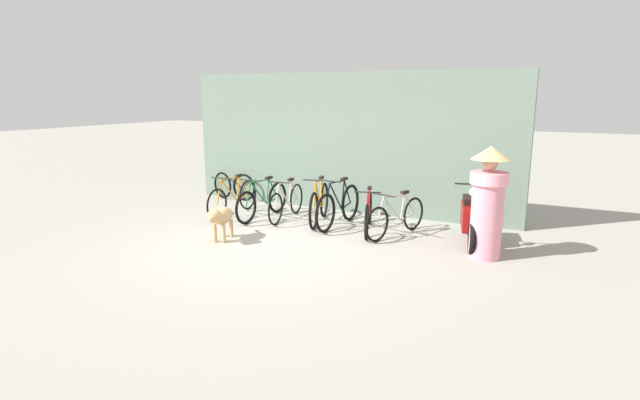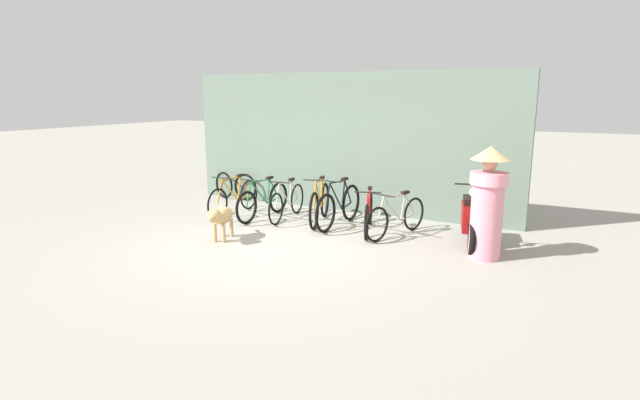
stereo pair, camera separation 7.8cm
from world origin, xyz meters
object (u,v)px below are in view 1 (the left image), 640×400
at_px(motorcycle, 470,218).
at_px(stray_dog, 221,217).
at_px(bicycle_4, 339,207).
at_px(bicycle_6, 396,217).
at_px(bicycle_1, 263,201).
at_px(bicycle_3, 319,204).
at_px(bicycle_5, 368,213).
at_px(spare_tire_right, 223,185).
at_px(spare_tire_left, 244,187).
at_px(bicycle_2, 286,202).
at_px(person_in_robes, 488,200).
at_px(bicycle_0, 233,198).

bearing_deg(motorcycle, stray_dog, -78.84).
height_order(bicycle_4, bicycle_6, bicycle_4).
bearing_deg(bicycle_1, bicycle_3, 100.32).
relative_size(bicycle_5, spare_tire_right, 2.55).
relative_size(bicycle_5, spare_tire_left, 2.52).
bearing_deg(bicycle_2, bicycle_3, 84.54).
relative_size(motorcycle, spare_tire_left, 2.88).
height_order(bicycle_5, spare_tire_left, bicycle_5).
relative_size(bicycle_2, bicycle_6, 1.02).
height_order(bicycle_1, bicycle_4, bicycle_4).
bearing_deg(bicycle_3, bicycle_1, -96.89).
bearing_deg(bicycle_3, bicycle_2, -104.03).
height_order(bicycle_6, motorcycle, motorcycle).
distance_m(bicycle_4, person_in_robes, 2.89).
xyz_separation_m(person_in_robes, spare_tire_right, (-6.31, 1.73, -0.58)).
distance_m(bicycle_2, motorcycle, 3.57).
xyz_separation_m(bicycle_2, spare_tire_left, (-1.77, 1.03, -0.02)).
distance_m(bicycle_3, bicycle_4, 0.44).
relative_size(bicycle_4, stray_dog, 1.76).
bearing_deg(bicycle_0, bicycle_2, 96.97).
relative_size(bicycle_3, spare_tire_right, 2.60).
xyz_separation_m(bicycle_6, person_in_robes, (1.59, -0.54, 0.57)).
relative_size(bicycle_1, bicycle_2, 1.06).
height_order(stray_dog, spare_tire_left, spare_tire_left).
bearing_deg(spare_tire_left, bicycle_1, -42.36).
bearing_deg(bicycle_0, bicycle_4, 91.70).
bearing_deg(stray_dog, bicycle_2, 158.55).
bearing_deg(bicycle_1, spare_tire_left, -130.86).
distance_m(motorcycle, spare_tire_left, 5.45).
relative_size(bicycle_2, person_in_robes, 0.96).
distance_m(stray_dog, spare_tire_right, 3.61).
xyz_separation_m(bicycle_0, bicycle_2, (1.16, 0.19, -0.01)).
height_order(bicycle_1, stray_dog, bicycle_1).
distance_m(motorcycle, stray_dog, 4.15).
xyz_separation_m(bicycle_1, bicycle_4, (1.61, 0.13, 0.03)).
height_order(stray_dog, person_in_robes, person_in_robes).
distance_m(bicycle_2, spare_tire_left, 2.05).
relative_size(bicycle_2, bicycle_5, 1.02).
relative_size(bicycle_0, spare_tire_left, 2.72).
distance_m(bicycle_0, stray_dog, 1.90).
height_order(bicycle_4, stray_dog, bicycle_4).
relative_size(bicycle_0, spare_tire_right, 2.75).
relative_size(bicycle_1, person_in_robes, 1.01).
xyz_separation_m(bicycle_1, spare_tire_left, (-1.31, 1.20, -0.02)).
distance_m(bicycle_5, person_in_robes, 2.26).
xyz_separation_m(bicycle_2, bicycle_3, (0.72, 0.02, 0.03)).
xyz_separation_m(spare_tire_left, spare_tire_right, (-0.62, 0.00, -0.00)).
bearing_deg(person_in_robes, motorcycle, -63.70).
bearing_deg(bicycle_4, stray_dog, -34.99).
distance_m(bicycle_3, bicycle_6, 1.61).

